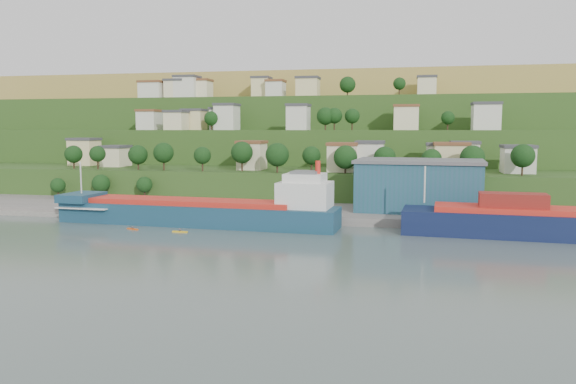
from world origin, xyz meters
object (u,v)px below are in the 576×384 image
(warehouse, at_px, (419,185))
(kayak_orange, at_px, (133,228))
(cargo_ship_near, at_px, (205,213))
(caravan, at_px, (74,201))

(warehouse, relative_size, kayak_orange, 10.25)
(cargo_ship_near, distance_m, caravan, 45.79)
(warehouse, relative_size, caravan, 5.64)
(cargo_ship_near, height_order, warehouse, cargo_ship_near)
(caravan, relative_size, kayak_orange, 1.82)
(cargo_ship_near, relative_size, kayak_orange, 21.53)
(warehouse, xyz_separation_m, kayak_orange, (-62.84, -29.60, -8.20))
(cargo_ship_near, xyz_separation_m, caravan, (-43.43, 14.50, -0.22))
(warehouse, distance_m, caravan, 92.79)
(caravan, bearing_deg, cargo_ship_near, 3.41)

